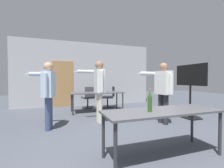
# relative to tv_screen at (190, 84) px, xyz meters

# --- Properties ---
(back_wall) EXTENTS (6.40, 0.12, 2.96)m
(back_wall) POSITION_rel_tv_screen_xyz_m (-2.68, 3.49, 0.40)
(back_wall) COLOR #B2B5B7
(back_wall) RESTS_ON ground_plane
(conference_table_near) EXTENTS (1.91, 0.66, 0.73)m
(conference_table_near) POSITION_rel_tv_screen_xyz_m (-2.35, -1.68, -0.41)
(conference_table_near) COLOR #4C4C51
(conference_table_near) RESTS_ON ground_plane
(conference_table_far) EXTENTS (1.97, 0.75, 0.73)m
(conference_table_far) POSITION_rel_tv_screen_xyz_m (-2.55, 1.92, -0.40)
(conference_table_far) COLOR #4C4C51
(conference_table_far) RESTS_ON ground_plane
(tv_screen) EXTENTS (0.44, 1.13, 1.69)m
(tv_screen) POSITION_rel_tv_screen_xyz_m (0.00, 0.00, 0.00)
(tv_screen) COLOR black
(tv_screen) RESTS_ON ground_plane
(person_far_watching) EXTENTS (0.72, 0.71, 1.64)m
(person_far_watching) POSITION_rel_tv_screen_xyz_m (-4.16, 0.29, -0.08)
(person_far_watching) COLOR #3D4C75
(person_far_watching) RESTS_ON ground_plane
(person_near_casual) EXTENTS (0.81, 0.68, 1.68)m
(person_near_casual) POSITION_rel_tv_screen_xyz_m (-1.20, -0.21, -0.07)
(person_near_casual) COLOR #28282D
(person_near_casual) RESTS_ON ground_plane
(person_center_tall) EXTENTS (0.79, 0.59, 1.74)m
(person_center_tall) POSITION_rel_tv_screen_xyz_m (-2.84, 0.50, -0.01)
(person_center_tall) COLOR beige
(person_center_tall) RESTS_ON ground_plane
(office_chair_side_rolled) EXTENTS (0.55, 0.60, 0.92)m
(office_chair_side_rolled) POSITION_rel_tv_screen_xyz_m (-2.75, 2.67, -0.65)
(office_chair_side_rolled) COLOR black
(office_chair_side_rolled) RESTS_ON ground_plane
(office_chair_near_pushed) EXTENTS (0.61, 0.56, 0.91)m
(office_chair_near_pushed) POSITION_rel_tv_screen_xyz_m (-1.82, 2.66, -0.65)
(office_chair_near_pushed) COLOR black
(office_chair_near_pushed) RESTS_ON ground_plane
(beer_bottle) EXTENTS (0.06, 0.06, 0.34)m
(beer_bottle) POSITION_rel_tv_screen_xyz_m (-2.61, -1.71, -0.18)
(beer_bottle) COLOR #2D511E
(beer_bottle) RESTS_ON conference_table_near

